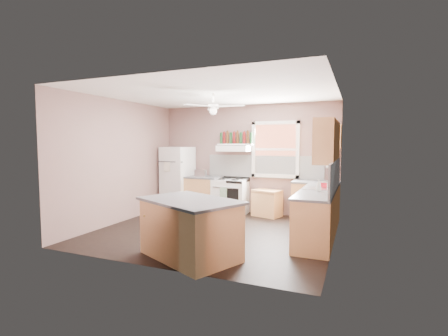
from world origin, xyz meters
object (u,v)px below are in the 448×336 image
at_px(refrigerator, 178,178).
at_px(island, 190,230).
at_px(toaster, 201,173).
at_px(stove, 231,196).
at_px(cart, 267,203).

distance_m(refrigerator, island, 3.73).
bearing_deg(toaster, refrigerator, 172.27).
bearing_deg(island, refrigerator, 148.45).
distance_m(refrigerator, stove, 1.54).
xyz_separation_m(cart, island, (-0.36, -3.18, 0.11)).
relative_size(toaster, stove, 0.33).
distance_m(stove, island, 3.18).
distance_m(toaster, cart, 1.84).
bearing_deg(refrigerator, island, -49.96).
bearing_deg(toaster, cart, -1.04).
distance_m(stove, cart, 0.93).
relative_size(toaster, cart, 0.44).
xyz_separation_m(refrigerator, cart, (2.40, 0.09, -0.51)).
relative_size(stove, cart, 1.35).
bearing_deg(stove, island, -81.43).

